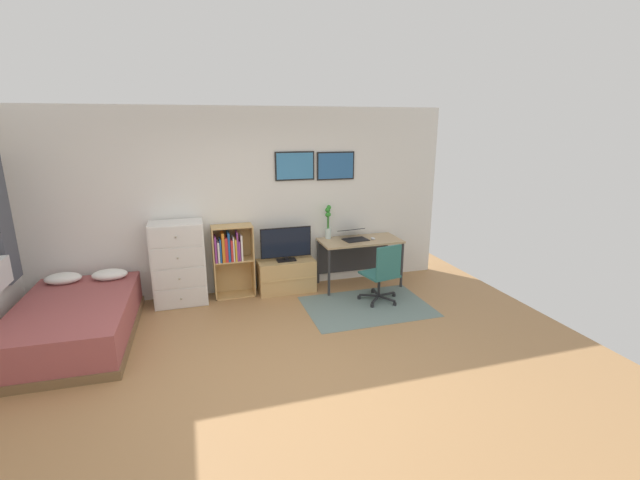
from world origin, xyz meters
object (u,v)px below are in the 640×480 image
(laptop, at_px, (353,235))
(bed, at_px, (75,321))
(computer_mouse, at_px, (373,238))
(television, at_px, (286,244))
(desk, at_px, (358,247))
(dresser, at_px, (179,263))
(bookshelf, at_px, (231,255))
(bamboo_vase, at_px, (328,221))
(office_chair, at_px, (383,272))
(tv_stand, at_px, (286,276))

(laptop, bearing_deg, bed, -175.65)
(computer_mouse, bearing_deg, television, 174.54)
(desk, bearing_deg, bed, -168.53)
(dresser, relative_size, desk, 0.95)
(bookshelf, height_order, bamboo_vase, bamboo_vase)
(office_chair, height_order, computer_mouse, office_chair)
(desk, distance_m, office_chair, 0.83)
(television, relative_size, laptop, 1.74)
(desk, relative_size, computer_mouse, 11.89)
(bookshelf, relative_size, tv_stand, 1.25)
(tv_stand, height_order, laptop, laptop)
(laptop, bearing_deg, dresser, 172.40)
(bed, relative_size, laptop, 4.68)
(dresser, relative_size, computer_mouse, 11.30)
(tv_stand, relative_size, laptop, 1.94)
(television, bearing_deg, office_chair, -33.93)
(bed, xyz_separation_m, desk, (3.83, 0.78, 0.36))
(bookshelf, relative_size, television, 1.40)
(laptop, relative_size, computer_mouse, 4.19)
(bookshelf, height_order, desk, bookshelf)
(bed, distance_m, laptop, 3.87)
(desk, bearing_deg, television, 179.99)
(tv_stand, height_order, television, television)
(office_chair, bearing_deg, tv_stand, 133.89)
(office_chair, relative_size, bamboo_vase, 1.65)
(desk, relative_size, laptop, 2.84)
(tv_stand, xyz_separation_m, laptop, (1.06, -0.03, 0.56))
(bookshelf, xyz_separation_m, computer_mouse, (2.13, -0.20, 0.13))
(dresser, relative_size, bamboo_vase, 2.25)
(desk, relative_size, bamboo_vase, 2.37)
(dresser, bearing_deg, computer_mouse, -2.70)
(dresser, height_order, bamboo_vase, bamboo_vase)
(bookshelf, height_order, laptop, bookshelf)
(bamboo_vase, bearing_deg, bed, -164.84)
(computer_mouse, bearing_deg, bookshelf, 174.73)
(bed, height_order, dresser, dresser)
(dresser, bearing_deg, bookshelf, 4.91)
(office_chair, bearing_deg, television, 134.61)
(office_chair, bearing_deg, computer_mouse, 67.62)
(desk, xyz_separation_m, office_chair, (0.06, -0.81, -0.15))
(bed, distance_m, tv_stand, 2.81)
(television, height_order, office_chair, television)
(office_chair, height_order, bamboo_vase, bamboo_vase)
(computer_mouse, bearing_deg, office_chair, -100.93)
(television, relative_size, office_chair, 0.88)
(bookshelf, relative_size, desk, 0.86)
(bed, relative_size, tv_stand, 2.42)
(computer_mouse, bearing_deg, laptop, 156.94)
(television, bearing_deg, laptop, -0.57)
(television, distance_m, bamboo_vase, 0.76)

